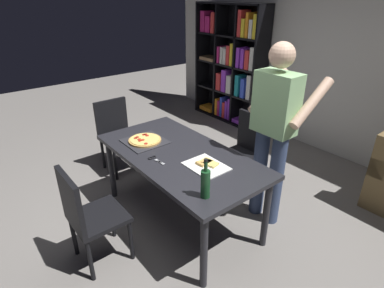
% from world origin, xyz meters
% --- Properties ---
extents(ground_plane, '(12.00, 12.00, 0.00)m').
position_xyz_m(ground_plane, '(0.00, 0.00, 0.00)').
color(ground_plane, gray).
extents(back_wall, '(6.40, 0.10, 2.80)m').
position_xyz_m(back_wall, '(0.00, 2.60, 1.40)').
color(back_wall, silver).
rests_on(back_wall, ground_plane).
extents(dining_table, '(1.72, 0.88, 0.75)m').
position_xyz_m(dining_table, '(0.00, 0.00, 0.68)').
color(dining_table, '#232328').
rests_on(dining_table, ground_plane).
extents(chair_near_camera, '(0.42, 0.42, 0.90)m').
position_xyz_m(chair_near_camera, '(-0.00, -0.93, 0.51)').
color(chair_near_camera, black).
rests_on(chair_near_camera, ground_plane).
extents(chair_far_side, '(0.42, 0.42, 0.90)m').
position_xyz_m(chair_far_side, '(0.00, 0.93, 0.51)').
color(chair_far_side, black).
rests_on(chair_far_side, ground_plane).
extents(chair_left_end, '(0.42, 0.42, 0.90)m').
position_xyz_m(chair_left_end, '(-1.35, 0.00, 0.51)').
color(chair_left_end, black).
rests_on(chair_left_end, ground_plane).
extents(bookshelf, '(1.40, 0.35, 1.95)m').
position_xyz_m(bookshelf, '(-1.69, 2.38, 0.97)').
color(bookshelf, black).
rests_on(bookshelf, ground_plane).
extents(person_serving_pizza, '(0.55, 0.54, 1.75)m').
position_xyz_m(person_serving_pizza, '(0.51, 0.71, 1.00)').
color(person_serving_pizza, '#38476B').
rests_on(person_serving_pizza, ground_plane).
extents(pepperoni_pizza_on_tray, '(0.38, 0.38, 0.04)m').
position_xyz_m(pepperoni_pizza_on_tray, '(-0.41, -0.12, 0.77)').
color(pepperoni_pizza_on_tray, '#2D2D33').
rests_on(pepperoni_pizza_on_tray, dining_table).
extents(pizza_slices_on_towel, '(0.36, 0.28, 0.03)m').
position_xyz_m(pizza_slices_on_towel, '(0.33, 0.04, 0.76)').
color(pizza_slices_on_towel, white).
rests_on(pizza_slices_on_towel, dining_table).
extents(wine_bottle, '(0.07, 0.07, 0.32)m').
position_xyz_m(wine_bottle, '(0.67, -0.26, 0.87)').
color(wine_bottle, '#194723').
rests_on(wine_bottle, dining_table).
extents(kitchen_scissors, '(0.20, 0.09, 0.01)m').
position_xyz_m(kitchen_scissors, '(-0.04, -0.25, 0.76)').
color(kitchen_scissors, silver).
rests_on(kitchen_scissors, dining_table).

